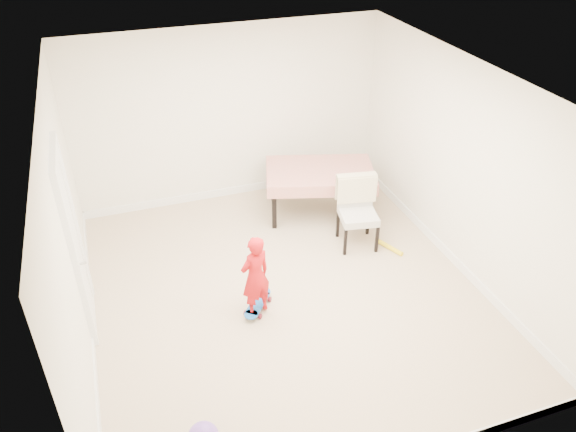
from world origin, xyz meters
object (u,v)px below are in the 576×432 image
object	(u,v)px
skateboard	(258,305)
dining_chair	(358,214)
dining_table	(319,191)
child	(255,279)

from	to	relation	value
skateboard	dining_chair	bearing A→B (deg)	-25.71
dining_chair	dining_table	bearing A→B (deg)	111.25
dining_table	child	world-z (taller)	child
skateboard	child	xyz separation A→B (m)	(-0.04, -0.08, 0.47)
dining_table	dining_chair	xyz separation A→B (m)	(0.18, -0.92, 0.13)
child	dining_chair	bearing A→B (deg)	-172.41
dining_chair	child	size ratio (longest dim) A/B	0.94
dining_table	dining_chair	size ratio (longest dim) A/B	1.57
dining_chair	skateboard	xyz separation A→B (m)	(-1.63, -0.80, -0.44)
skateboard	child	distance (m)	0.48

